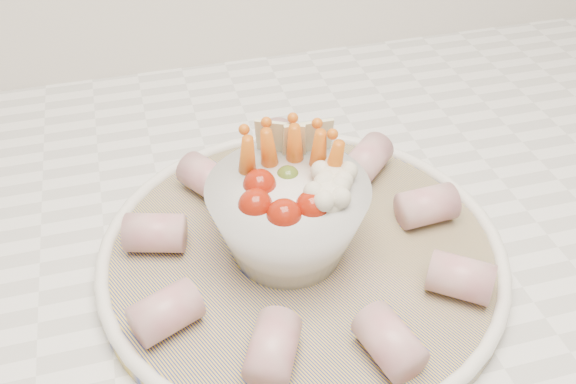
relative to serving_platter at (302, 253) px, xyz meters
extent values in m
cube|color=white|center=(-0.11, 0.08, -0.03)|extent=(2.04, 0.62, 0.04)
cylinder|color=navy|center=(0.00, 0.00, 0.00)|extent=(0.47, 0.47, 0.01)
torus|color=white|center=(0.00, 0.00, 0.00)|extent=(0.35, 0.35, 0.01)
sphere|color=maroon|center=(-0.04, -0.01, 0.07)|extent=(0.03, 0.03, 0.03)
sphere|color=maroon|center=(-0.02, -0.03, 0.07)|extent=(0.03, 0.03, 0.03)
sphere|color=maroon|center=(0.00, -0.02, 0.07)|extent=(0.03, 0.03, 0.03)
sphere|color=maroon|center=(-0.03, 0.01, 0.07)|extent=(0.03, 0.03, 0.03)
sphere|color=#4A6220|center=(-0.01, 0.02, 0.07)|extent=(0.02, 0.02, 0.02)
cone|color=#C85912|center=(-0.02, 0.04, 0.08)|extent=(0.03, 0.04, 0.06)
cone|color=#C85912|center=(0.00, 0.04, 0.08)|extent=(0.03, 0.04, 0.06)
cone|color=#C85912|center=(0.02, 0.02, 0.08)|extent=(0.02, 0.03, 0.06)
cone|color=#C85912|center=(-0.04, 0.03, 0.08)|extent=(0.02, 0.03, 0.06)
cone|color=#C85912|center=(0.03, 0.01, 0.08)|extent=(0.02, 0.03, 0.06)
sphere|color=beige|center=(0.03, 0.00, 0.07)|extent=(0.03, 0.03, 0.03)
sphere|color=beige|center=(0.01, -0.02, 0.07)|extent=(0.03, 0.03, 0.03)
cube|color=beige|center=(-0.01, 0.05, 0.08)|extent=(0.04, 0.03, 0.05)
cube|color=beige|center=(0.02, 0.04, 0.08)|extent=(0.04, 0.01, 0.05)
cylinder|color=#AE4F5F|center=(0.12, 0.01, 0.02)|extent=(0.05, 0.04, 0.03)
cylinder|color=#AE4F5F|center=(0.09, 0.09, 0.02)|extent=(0.06, 0.06, 0.03)
cylinder|color=#AE4F5F|center=(0.02, 0.13, 0.02)|extent=(0.04, 0.05, 0.03)
cylinder|color=#AE4F5F|center=(-0.07, 0.10, 0.02)|extent=(0.06, 0.06, 0.03)
cylinder|color=#AE4F5F|center=(-0.12, 0.04, 0.02)|extent=(0.06, 0.05, 0.03)
cylinder|color=#AE4F5F|center=(-0.12, -0.05, 0.02)|extent=(0.06, 0.05, 0.03)
cylinder|color=#AE4F5F|center=(-0.05, -0.11, 0.02)|extent=(0.05, 0.06, 0.03)
cylinder|color=#AE4F5F|center=(0.03, -0.12, 0.02)|extent=(0.04, 0.06, 0.03)
cylinder|color=#AE4F5F|center=(0.11, -0.08, 0.02)|extent=(0.06, 0.06, 0.03)
camera|label=1|loc=(-0.12, -0.38, 0.40)|focal=40.00mm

